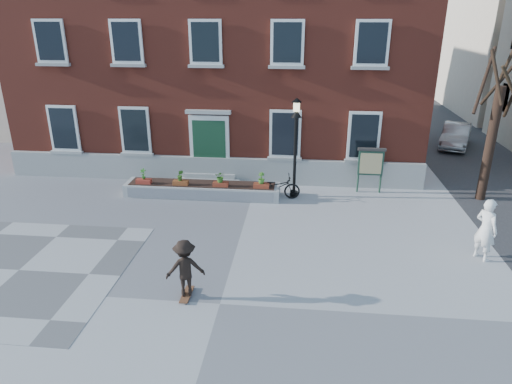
# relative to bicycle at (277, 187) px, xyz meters

# --- Properties ---
(ground) EXTENTS (100.00, 100.00, 0.00)m
(ground) POSITION_rel_bicycle_xyz_m (-0.98, -7.19, -0.49)
(ground) COLOR #999A9C
(ground) RESTS_ON ground
(checker_patch) EXTENTS (6.00, 6.00, 0.01)m
(checker_patch) POSITION_rel_bicycle_xyz_m (-6.98, -6.19, -0.48)
(checker_patch) COLOR #565659
(checker_patch) RESTS_ON ground
(bicycle) EXTENTS (1.92, 0.88, 0.97)m
(bicycle) POSITION_rel_bicycle_xyz_m (0.00, 0.00, 0.00)
(bicycle) COLOR black
(bicycle) RESTS_ON ground
(parked_car) EXTENTS (2.64, 4.06, 1.27)m
(parked_car) POSITION_rel_bicycle_xyz_m (9.28, 8.59, 0.15)
(parked_car) COLOR #ADAFB2
(parked_car) RESTS_ON ground
(bystander) EXTENTS (0.76, 0.83, 1.91)m
(bystander) POSITION_rel_bicycle_xyz_m (6.37, -4.11, 0.47)
(bystander) COLOR white
(bystander) RESTS_ON ground
(brick_building) EXTENTS (18.40, 10.85, 12.60)m
(brick_building) POSITION_rel_bicycle_xyz_m (-2.98, 6.79, 5.82)
(brick_building) COLOR maroon
(brick_building) RESTS_ON ground
(planter_assembly) EXTENTS (6.20, 1.12, 1.15)m
(planter_assembly) POSITION_rel_bicycle_xyz_m (-2.97, -0.01, -0.18)
(planter_assembly) COLOR #B3B3AF
(planter_assembly) RESTS_ON ground
(bare_tree) EXTENTS (1.83, 1.83, 6.16)m
(bare_tree) POSITION_rel_bicycle_xyz_m (8.03, 0.82, 2.31)
(bare_tree) COLOR black
(bare_tree) RESTS_ON ground
(lamp_post) EXTENTS (0.40, 0.40, 3.93)m
(lamp_post) POSITION_rel_bicycle_xyz_m (0.68, 0.33, 2.05)
(lamp_post) COLOR black
(lamp_post) RESTS_ON ground
(notice_board) EXTENTS (1.10, 0.16, 1.87)m
(notice_board) POSITION_rel_bicycle_xyz_m (3.70, 1.09, 0.78)
(notice_board) COLOR #1B3627
(notice_board) RESTS_ON ground
(skateboarder) EXTENTS (1.11, 0.84, 1.61)m
(skateboarder) POSITION_rel_bicycle_xyz_m (-1.89, -6.95, 0.35)
(skateboarder) COLOR brown
(skateboarder) RESTS_ON ground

